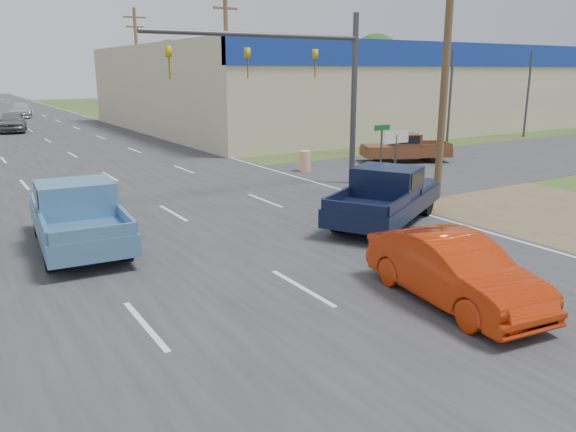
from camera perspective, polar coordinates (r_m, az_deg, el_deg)
main_road at (r=42.57m, az=-23.21°, el=7.05°), size 15.00×180.00×0.02m
cross_road at (r=21.38m, az=-13.49°, el=1.38°), size 120.00×10.00×0.02m
dirt_verge at (r=21.64m, az=23.37°, el=0.72°), size 8.00×18.00×0.01m
big_box_store at (r=56.80m, az=10.95°, el=12.90°), size 50.00×28.10×6.60m
utility_pole_1 at (r=21.81m, az=15.80°, el=15.57°), size 2.00×0.28×10.00m
utility_pole_2 at (r=36.50m, az=-6.24°, el=15.41°), size 2.00×0.28×10.00m
utility_pole_3 at (r=53.27m, az=-15.04°, el=14.74°), size 2.00×0.28×10.00m
tree_3 at (r=94.55m, az=8.88°, el=15.32°), size 8.40×8.40×10.40m
tree_5 at (r=103.46m, az=-11.76°, el=14.95°), size 7.98×7.98×9.88m
barrel_0 at (r=20.47m, az=14.08°, el=2.17°), size 0.56×0.56×1.00m
barrel_1 at (r=27.16m, az=1.72°, el=5.59°), size 0.56×0.56×1.00m
lane_sign at (r=21.77m, az=10.89°, el=6.82°), size 1.20×0.08×2.52m
street_name_sign at (r=23.31m, az=9.44°, el=6.66°), size 0.80×0.08×2.61m
signal_mast at (r=22.48m, az=1.27°, el=14.73°), size 9.12×0.40×7.00m
red_convertible at (r=12.19m, az=16.50°, el=-5.35°), size 2.05×4.52×1.44m
blue_pickup at (r=16.48m, az=-20.63°, el=0.22°), size 2.54×5.66×1.83m
navy_pickup at (r=18.12m, az=10.00°, el=2.14°), size 5.77×4.50×1.81m
brown_pickup at (r=30.58m, az=11.67°, el=6.82°), size 4.90×3.46×1.52m
distant_car_grey at (r=49.72m, az=-26.19°, el=8.57°), size 2.64×4.93×1.59m
distant_car_silver at (r=64.83m, az=-25.53°, el=9.67°), size 2.92×5.37×1.48m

